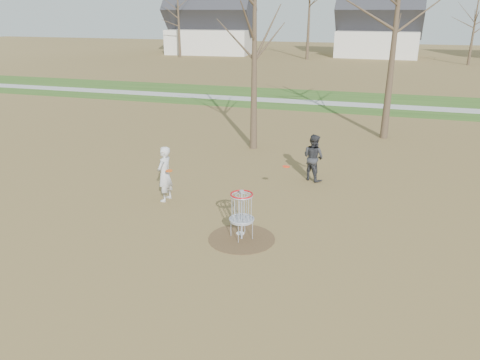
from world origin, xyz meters
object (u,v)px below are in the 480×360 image
Objects in this scene: player_throwing at (313,157)px; disc_grounded at (240,233)px; disc_golf_basket at (242,207)px; player_standing at (165,174)px.

disc_grounded is (-1.23, -4.90, -0.82)m from player_throwing.
player_throwing is at bearing 77.86° from disc_golf_basket.
player_throwing is 5.12m from disc_grounded.
player_throwing is 5.28m from disc_golf_basket.
disc_golf_basket is (3.11, -1.88, 0.02)m from player_standing.
player_throwing reaches higher than disc_golf_basket.
player_throwing is at bearing 132.21° from player_standing.
disc_grounded is (2.99, -1.61, -0.87)m from player_standing.
player_standing is 3.63m from disc_golf_basket.
player_throwing is 7.64× the size of disc_grounded.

